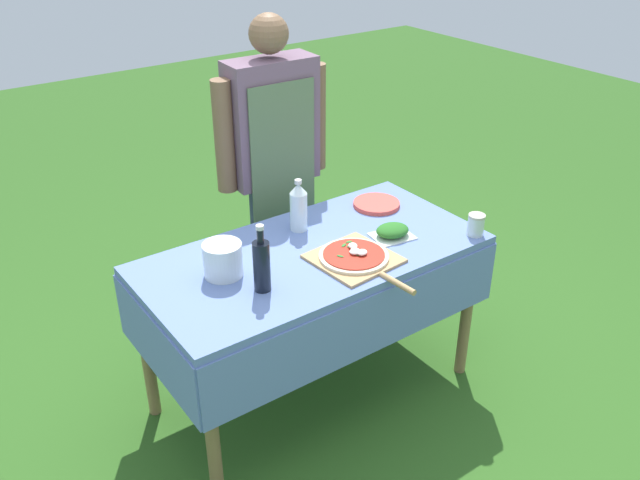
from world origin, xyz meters
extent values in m
plane|color=#2D5B1E|center=(0.00, 0.00, 0.00)|extent=(12.00, 12.00, 0.00)
cube|color=#607AB7|center=(0.00, 0.00, 0.74)|extent=(1.45, 0.72, 0.04)
cube|color=#607AB7|center=(0.00, -0.36, 0.58)|extent=(1.45, 0.01, 0.28)
cube|color=#607AB7|center=(0.00, 0.36, 0.58)|extent=(1.45, 0.01, 0.28)
cube|color=#607AB7|center=(-0.73, 0.00, 0.58)|extent=(0.01, 0.72, 0.28)
cube|color=#607AB7|center=(0.73, 0.00, 0.58)|extent=(0.01, 0.72, 0.28)
cylinder|color=olive|center=(-0.66, -0.30, 0.36)|extent=(0.05, 0.05, 0.72)
cylinder|color=olive|center=(0.66, -0.30, 0.36)|extent=(0.05, 0.05, 0.72)
cylinder|color=olive|center=(-0.66, 0.30, 0.36)|extent=(0.05, 0.05, 0.72)
cylinder|color=olive|center=(0.66, 0.30, 0.36)|extent=(0.05, 0.05, 0.72)
cylinder|color=#333D56|center=(0.29, 0.64, 0.40)|extent=(0.12, 0.12, 0.80)
cylinder|color=#333D56|center=(0.14, 0.64, 0.40)|extent=(0.12, 0.12, 0.80)
cube|color=#6B5166|center=(0.21, 0.64, 1.10)|extent=(0.44, 0.20, 0.60)
cube|color=#56704C|center=(0.21, 0.54, 0.87)|extent=(0.35, 0.02, 0.87)
cylinder|color=brown|center=(0.47, 0.63, 1.07)|extent=(0.09, 0.09, 0.53)
cylinder|color=brown|center=(-0.04, 0.65, 1.07)|extent=(0.09, 0.09, 0.53)
sphere|color=brown|center=(0.21, 0.64, 1.51)|extent=(0.18, 0.18, 0.18)
cube|color=tan|center=(0.09, -0.16, 0.76)|extent=(0.34, 0.34, 0.01)
cylinder|color=tan|center=(0.11, -0.40, 0.76)|extent=(0.04, 0.18, 0.02)
cylinder|color=beige|center=(0.09, -0.16, 0.77)|extent=(0.29, 0.29, 0.01)
cylinder|color=#B22819|center=(0.09, -0.16, 0.78)|extent=(0.25, 0.25, 0.00)
ellipsoid|color=white|center=(0.12, -0.12, 0.79)|extent=(0.05, 0.06, 0.02)
ellipsoid|color=white|center=(0.09, -0.15, 0.79)|extent=(0.04, 0.04, 0.01)
ellipsoid|color=white|center=(0.10, -0.15, 0.79)|extent=(0.06, 0.06, 0.02)
ellipsoid|color=white|center=(0.10, -0.16, 0.79)|extent=(0.06, 0.06, 0.02)
ellipsoid|color=white|center=(0.12, -0.18, 0.79)|extent=(0.06, 0.06, 0.02)
ellipsoid|color=#286B23|center=(0.04, -0.14, 0.79)|extent=(0.03, 0.03, 0.00)
ellipsoid|color=#286B23|center=(0.12, -0.10, 0.79)|extent=(0.03, 0.02, 0.00)
ellipsoid|color=#286B23|center=(0.11, -0.18, 0.79)|extent=(0.04, 0.02, 0.00)
ellipsoid|color=#286B23|center=(0.12, -0.18, 0.79)|extent=(0.03, 0.03, 0.00)
ellipsoid|color=#286B23|center=(0.14, -0.07, 0.79)|extent=(0.03, 0.02, 0.00)
ellipsoid|color=#286B23|center=(0.10, -0.08, 0.79)|extent=(0.04, 0.03, 0.00)
cylinder|color=black|center=(-0.32, -0.13, 0.86)|extent=(0.07, 0.07, 0.20)
cylinder|color=black|center=(-0.32, -0.13, 0.98)|extent=(0.03, 0.03, 0.06)
cylinder|color=silver|center=(-0.32, -0.13, 1.02)|extent=(0.03, 0.03, 0.02)
cylinder|color=silver|center=(0.06, 0.19, 0.84)|extent=(0.08, 0.08, 0.17)
cone|color=silver|center=(0.06, 0.19, 0.95)|extent=(0.08, 0.08, 0.05)
cylinder|color=silver|center=(0.06, 0.19, 0.98)|extent=(0.03, 0.03, 0.02)
cube|color=silver|center=(0.35, -0.10, 0.76)|extent=(0.19, 0.16, 0.01)
ellipsoid|color=#286B23|center=(0.35, -0.10, 0.79)|extent=(0.16, 0.14, 0.05)
cylinder|color=silver|center=(-0.39, 0.05, 0.82)|extent=(0.15, 0.15, 0.14)
cylinder|color=#DB4C42|center=(0.49, 0.17, 0.76)|extent=(0.22, 0.22, 0.00)
cylinder|color=#DB4C42|center=(0.49, 0.17, 0.76)|extent=(0.22, 0.22, 0.00)
cylinder|color=#DB4C42|center=(0.49, 0.17, 0.77)|extent=(0.22, 0.22, 0.00)
cylinder|color=#DB4C42|center=(0.49, 0.17, 0.77)|extent=(0.22, 0.22, 0.00)
cylinder|color=silver|center=(0.66, -0.30, 0.80)|extent=(0.07, 0.07, 0.09)
cylinder|color=#B22819|center=(0.66, -0.30, 0.78)|extent=(0.06, 0.06, 0.06)
cylinder|color=#B7B2A3|center=(0.66, -0.30, 0.85)|extent=(0.07, 0.07, 0.01)
camera|label=1|loc=(-1.40, -2.01, 2.16)|focal=38.00mm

